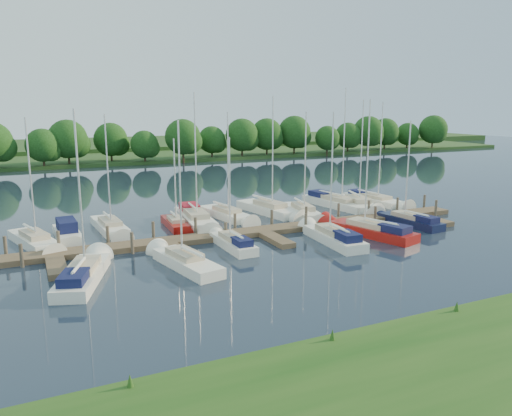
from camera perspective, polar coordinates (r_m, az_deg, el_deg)
name	(u,v)px	position (r m, az deg, el deg)	size (l,w,h in m)	color
ground	(310,260)	(34.77, 6.21, -5.93)	(260.00, 260.00, 0.00)	#182430
dock	(264,233)	(40.87, 0.91, -2.88)	(40.00, 6.00, 0.40)	#4B392A
mooring_pilings	(258,225)	(41.76, 0.23, -1.99)	(38.24, 2.84, 2.00)	#473D33
far_shore	(118,156)	(105.18, -15.54, 5.74)	(180.00, 30.00, 0.60)	#23481B
distant_hill	(100,145)	(129.78, -17.44, 6.87)	(220.00, 40.00, 1.40)	#304B21
treeline	(130,141)	(92.40, -14.25, 7.41)	(145.25, 9.86, 8.12)	#38281C
sailboat_n_0	(35,243)	(41.35, -23.90, -3.63)	(3.67, 7.85, 10.04)	white
motorboat	(68,234)	(42.44, -20.72, -2.84)	(1.91, 5.96, 1.98)	white
sailboat_n_2	(111,228)	(43.97, -16.28, -2.21)	(2.33, 8.03, 10.16)	white
sailboat_n_3	(176,225)	(43.87, -9.14, -1.92)	(1.74, 6.26, 8.07)	#99120E
sailboat_n_4	(196,220)	(45.07, -6.88, -1.39)	(2.90, 9.47, 11.99)	white
sailboat_n_5	(227,215)	(47.05, -3.29, -0.86)	(3.03, 8.13, 10.23)	white
sailboat_n_6	(270,211)	(48.92, 1.66, -0.34)	(3.62, 9.29, 11.78)	white
sailboat_n_7	(303,214)	(47.94, 5.41, -0.64)	(3.08, 8.07, 10.31)	white
sailboat_n_8	(339,204)	(52.73, 9.43, 0.44)	(3.65, 10.06, 12.57)	white
sailboat_n_9	(358,206)	(52.57, 11.59, 0.27)	(4.10, 9.00, 11.44)	white
sailboat_n_10	(375,201)	(55.59, 13.50, 0.83)	(2.92, 8.98, 11.18)	white
sailboat_s_0	(84,275)	(32.36, -19.08, -7.28)	(4.22, 8.35, 10.70)	white
sailboat_s_1	(184,263)	(33.44, -8.19, -6.21)	(3.12, 7.81, 9.98)	white
sailboat_s_2	(232,243)	(37.45, -2.73, -4.07)	(1.68, 6.59, 8.57)	white
sailboat_s_3	(333,238)	(39.27, 8.74, -3.42)	(2.40, 8.11, 10.43)	white
sailboat_s_4	(369,231)	(41.97, 12.78, -2.60)	(4.14, 8.96, 11.39)	#99120E
sailboat_s_5	(408,221)	(46.46, 16.99, -1.46)	(2.41, 7.48, 9.53)	#111739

